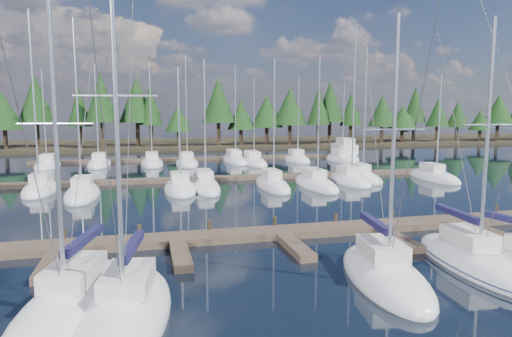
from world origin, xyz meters
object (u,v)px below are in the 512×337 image
object	(u,v)px
main_dock	(283,235)
motor_yacht_right	(344,155)
front_sailboat_1	(71,304)
front_sailboat_3	(385,275)
front_sailboat_2	(127,312)
front_sailboat_4	(473,261)

from	to	relation	value
main_dock	motor_yacht_right	world-z (taller)	motor_yacht_right
main_dock	front_sailboat_1	distance (m)	12.64
main_dock	front_sailboat_3	bearing A→B (deg)	-72.24
front_sailboat_1	front_sailboat_2	world-z (taller)	front_sailboat_2
front_sailboat_4	front_sailboat_3	bearing A→B (deg)	-172.45
motor_yacht_right	front_sailboat_3	bearing A→B (deg)	-112.75
main_dock	front_sailboat_4	size ratio (longest dim) A/B	3.61
front_sailboat_3	motor_yacht_right	xyz separation A→B (m)	(19.73, 47.05, 0.28)
front_sailboat_4	motor_yacht_right	world-z (taller)	front_sailboat_4
main_dock	motor_yacht_right	xyz separation A→B (m)	(22.08, 39.71, 0.35)
front_sailboat_2	front_sailboat_4	size ratio (longest dim) A/B	1.17
main_dock	front_sailboat_4	distance (m)	9.93
front_sailboat_1	front_sailboat_2	size ratio (longest dim) A/B	0.88
front_sailboat_1	motor_yacht_right	size ratio (longest dim) A/B	1.18
front_sailboat_4	front_sailboat_1	bearing A→B (deg)	-178.32
front_sailboat_2	front_sailboat_3	xyz separation A→B (m)	(10.72, 1.09, -0.01)
front_sailboat_3	front_sailboat_4	bearing A→B (deg)	7.55
front_sailboat_3	front_sailboat_4	world-z (taller)	front_sailboat_4
main_dock	front_sailboat_3	distance (m)	7.70
front_sailboat_1	front_sailboat_3	distance (m)	12.75
main_dock	front_sailboat_1	size ratio (longest dim) A/B	3.50
front_sailboat_1	front_sailboat_3	bearing A→B (deg)	-0.64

